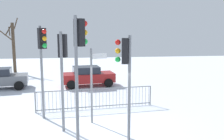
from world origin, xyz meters
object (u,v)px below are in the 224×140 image
object	(u,v)px
car_red_near	(88,76)
traffic_light_foreground_left	(42,52)
direction_sign_post	(93,82)
traffic_light_mid_left	(79,52)
traffic_light_mid_right	(125,64)
traffic_light_rear_right	(63,59)
bare_tree_left	(13,46)

from	to	relation	value
car_red_near	traffic_light_foreground_left	bearing A→B (deg)	-115.01
direction_sign_post	traffic_light_mid_left	bearing A→B (deg)	-126.61
traffic_light_mid_right	traffic_light_foreground_left	bearing A→B (deg)	63.62
traffic_light_mid_right	car_red_near	bearing A→B (deg)	19.06
direction_sign_post	traffic_light_foreground_left	bearing A→B (deg)	138.97
traffic_light_mid_right	car_red_near	size ratio (longest dim) A/B	0.96
traffic_light_foreground_left	traffic_light_mid_right	bearing A→B (deg)	107.27
traffic_light_rear_right	bare_tree_left	bearing A→B (deg)	126.92
bare_tree_left	car_red_near	bearing A→B (deg)	-46.28
traffic_light_mid_left	traffic_light_foreground_left	world-z (taller)	traffic_light_mid_left
traffic_light_mid_left	traffic_light_foreground_left	xyz separation A→B (m)	(-1.60, 2.88, -0.17)
traffic_light_foreground_left	direction_sign_post	world-z (taller)	traffic_light_foreground_left
traffic_light_mid_left	car_red_near	size ratio (longest dim) A/B	1.12
traffic_light_mid_right	car_red_near	xyz separation A→B (m)	(-0.96, 9.47, -2.04)
traffic_light_rear_right	traffic_light_mid_left	distance (m)	1.65
traffic_light_rear_right	bare_tree_left	size ratio (longest dim) A/B	0.73
traffic_light_mid_right	bare_tree_left	bearing A→B (deg)	38.76
traffic_light_foreground_left	traffic_light_mid_right	distance (m)	4.16
bare_tree_left	traffic_light_mid_right	bearing A→B (deg)	-64.53
traffic_light_mid_left	bare_tree_left	world-z (taller)	bare_tree_left
traffic_light_mid_right	bare_tree_left	distance (m)	18.68
traffic_light_foreground_left	bare_tree_left	bearing A→B (deg)	-104.26
traffic_light_mid_left	traffic_light_mid_right	bearing A→B (deg)	54.54
traffic_light_rear_right	traffic_light_foreground_left	bearing A→B (deg)	141.13
traffic_light_mid_left	bare_tree_left	bearing A→B (deg)	156.94
traffic_light_foreground_left	traffic_light_mid_right	xyz separation A→B (m)	(3.19, -2.65, -0.29)
traffic_light_foreground_left	traffic_light_rear_right	bearing A→B (deg)	91.54
traffic_light_mid_right	direction_sign_post	size ratio (longest dim) A/B	1.17
bare_tree_left	direction_sign_post	bearing A→B (deg)	-64.95
traffic_light_foreground_left	traffic_light_mid_left	bearing A→B (deg)	85.92
traffic_light_rear_right	car_red_near	world-z (taller)	traffic_light_rear_right
direction_sign_post	car_red_near	world-z (taller)	direction_sign_post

